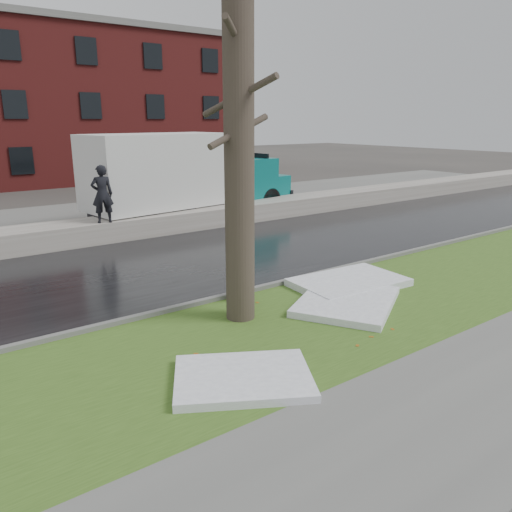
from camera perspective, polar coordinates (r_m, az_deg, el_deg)
ground at (r=11.61m, az=2.02°, el=-5.68°), size 120.00×120.00×0.00m
verge at (r=10.72m, az=6.19°, el=-7.48°), size 60.00×4.50×0.04m
sidewalk at (r=8.64m, az=23.74°, el=-14.69°), size 60.00×3.00×0.05m
road at (r=15.21m, az=-8.52°, el=-0.66°), size 60.00×7.00×0.03m
parking_lot at (r=22.90m, az=-18.59°, el=4.10°), size 60.00×9.00×0.03m
curb at (r=12.34m, az=-0.85°, el=-4.04°), size 60.00×0.15×0.14m
snowbank at (r=18.85m, az=-14.58°, el=3.24°), size 60.00×1.60×0.75m
brick_building at (r=39.48m, az=-24.38°, el=15.24°), size 26.00×12.00×10.00m
bg_tree_right at (r=39.67m, az=-1.32°, el=14.13°), size 1.40×1.62×6.50m
fire_hydrant at (r=11.68m, az=-1.26°, el=-3.01°), size 0.41×0.35×0.84m
tree at (r=10.05m, az=-1.96°, el=13.62°), size 1.57×1.85×7.59m
box_truck at (r=21.02m, az=-8.41°, el=9.07°), size 11.06×3.69×3.65m
worker at (r=17.72m, az=-17.17°, el=6.77°), size 0.80×0.61×1.96m
snow_patch_near at (r=11.71m, az=10.35°, el=-5.12°), size 3.25×3.04×0.16m
snow_patch_far at (r=8.33m, az=-1.49°, el=-13.76°), size 2.70×2.48×0.14m
snow_patch_side at (r=13.03m, az=10.55°, el=-2.97°), size 2.92×2.00×0.18m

